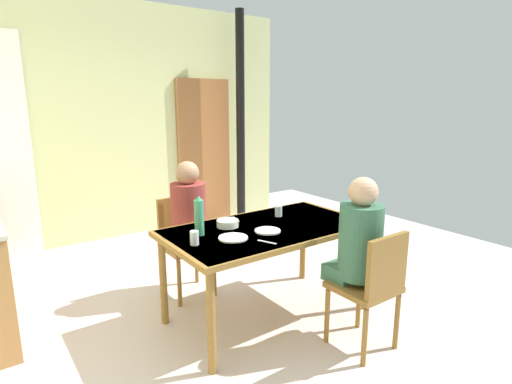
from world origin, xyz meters
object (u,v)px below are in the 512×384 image
(dining_table, at_px, (267,235))
(water_bottle_green_near, at_px, (199,217))
(chair_far_diner, at_px, (184,239))
(person_far_diner, at_px, (189,212))
(person_near_diner, at_px, (359,239))
(chair_near_diner, at_px, (372,284))
(serving_bowl_center, at_px, (228,223))

(dining_table, height_order, water_bottle_green_near, water_bottle_green_near)
(water_bottle_green_near, bearing_deg, chair_far_diner, 74.59)
(person_far_diner, bearing_deg, person_near_diner, 115.63)
(person_near_diner, relative_size, water_bottle_green_near, 2.60)
(chair_near_diner, xyz_separation_m, serving_bowl_center, (-0.54, 0.98, 0.29))
(chair_near_diner, distance_m, person_near_diner, 0.31)
(serving_bowl_center, bearing_deg, dining_table, -36.06)
(dining_table, xyz_separation_m, water_bottle_green_near, (-0.52, 0.13, 0.21))
(chair_far_diner, distance_m, water_bottle_green_near, 0.80)
(person_near_diner, height_order, person_far_diner, same)
(chair_near_diner, bearing_deg, person_far_diner, 113.50)
(dining_table, height_order, chair_near_diner, chair_near_diner)
(person_near_diner, bearing_deg, dining_table, 114.09)
(dining_table, xyz_separation_m, chair_far_diner, (-0.34, 0.80, -0.19))
(dining_table, distance_m, person_near_diner, 0.73)
(dining_table, distance_m, chair_near_diner, 0.87)
(person_far_diner, relative_size, water_bottle_green_near, 2.60)
(dining_table, bearing_deg, serving_bowl_center, 143.94)
(dining_table, height_order, person_far_diner, person_far_diner)
(chair_far_diner, relative_size, water_bottle_green_near, 2.94)
(water_bottle_green_near, bearing_deg, person_near_diner, -44.12)
(person_far_diner, bearing_deg, water_bottle_green_near, 70.87)
(chair_far_diner, xyz_separation_m, serving_bowl_center, (0.09, -0.61, 0.29))
(chair_near_diner, distance_m, water_bottle_green_near, 1.30)
(person_near_diner, bearing_deg, chair_far_diner, 113.50)
(chair_far_diner, bearing_deg, water_bottle_green_near, 74.59)
(person_near_diner, xyz_separation_m, water_bottle_green_near, (-0.82, 0.79, 0.11))
(person_near_diner, distance_m, person_far_diner, 1.46)
(person_near_diner, bearing_deg, chair_near_diner, -90.00)
(chair_far_diner, relative_size, serving_bowl_center, 5.12)
(chair_near_diner, xyz_separation_m, water_bottle_green_near, (-0.82, 0.93, 0.40))
(dining_table, distance_m, chair_far_diner, 0.88)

